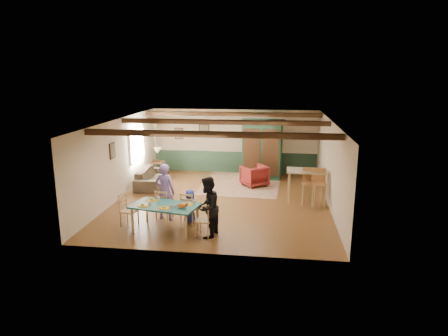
# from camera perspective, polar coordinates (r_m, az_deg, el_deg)

# --- Properties ---
(floor) EXTENTS (8.00, 8.00, 0.00)m
(floor) POSITION_cam_1_polar(r_m,az_deg,el_deg) (13.45, -0.34, -4.73)
(floor) COLOR brown
(floor) RESTS_ON ground
(wall_back) EXTENTS (7.00, 0.02, 2.70)m
(wall_back) POSITION_cam_1_polar(r_m,az_deg,el_deg) (16.98, 1.49, 3.82)
(wall_back) COLOR beige
(wall_back) RESTS_ON floor
(wall_left) EXTENTS (0.02, 8.00, 2.70)m
(wall_left) POSITION_cam_1_polar(r_m,az_deg,el_deg) (13.99, -14.71, 1.27)
(wall_left) COLOR beige
(wall_left) RESTS_ON floor
(wall_right) EXTENTS (0.02, 8.00, 2.70)m
(wall_right) POSITION_cam_1_polar(r_m,az_deg,el_deg) (13.09, 15.01, 0.42)
(wall_right) COLOR beige
(wall_right) RESTS_ON floor
(ceiling) EXTENTS (7.00, 8.00, 0.02)m
(ceiling) POSITION_cam_1_polar(r_m,az_deg,el_deg) (12.86, -0.36, 6.77)
(ceiling) COLOR silver
(ceiling) RESTS_ON wall_back
(wainscot_back) EXTENTS (6.95, 0.03, 0.90)m
(wainscot_back) POSITION_cam_1_polar(r_m,az_deg,el_deg) (17.14, 1.47, 0.84)
(wainscot_back) COLOR #1C3423
(wainscot_back) RESTS_ON floor
(ceiling_beam_front) EXTENTS (6.95, 0.16, 0.16)m
(ceiling_beam_front) POSITION_cam_1_polar(r_m,az_deg,el_deg) (10.62, -2.06, 4.83)
(ceiling_beam_front) COLOR black
(ceiling_beam_front) RESTS_ON ceiling
(ceiling_beam_mid) EXTENTS (6.95, 0.16, 0.16)m
(ceiling_beam_mid) POSITION_cam_1_polar(r_m,az_deg,el_deg) (13.26, -0.12, 6.58)
(ceiling_beam_mid) COLOR black
(ceiling_beam_mid) RESTS_ON ceiling
(ceiling_beam_back) EXTENTS (6.95, 0.16, 0.16)m
(ceiling_beam_back) POSITION_cam_1_polar(r_m,az_deg,el_deg) (15.83, 1.14, 7.71)
(ceiling_beam_back) COLOR black
(ceiling_beam_back) RESTS_ON ceiling
(window_left) EXTENTS (0.06, 1.60, 1.30)m
(window_left) POSITION_cam_1_polar(r_m,az_deg,el_deg) (15.50, -12.31, 3.32)
(window_left) COLOR white
(window_left) RESTS_ON wall_left
(picture_left_wall) EXTENTS (0.04, 0.42, 0.52)m
(picture_left_wall) POSITION_cam_1_polar(r_m,az_deg,el_deg) (13.36, -15.64, 2.40)
(picture_left_wall) COLOR gray
(picture_left_wall) RESTS_ON wall_left
(picture_back_a) EXTENTS (0.45, 0.04, 0.55)m
(picture_back_a) POSITION_cam_1_polar(r_m,az_deg,el_deg) (17.07, -2.87, 5.39)
(picture_back_a) COLOR gray
(picture_back_a) RESTS_ON wall_back
(picture_back_b) EXTENTS (0.38, 0.04, 0.48)m
(picture_back_b) POSITION_cam_1_polar(r_m,az_deg,el_deg) (17.32, -6.46, 4.93)
(picture_back_b) COLOR gray
(picture_back_b) RESTS_ON wall_back
(dining_table) EXTENTS (1.92, 1.30, 0.73)m
(dining_table) POSITION_cam_1_polar(r_m,az_deg,el_deg) (11.01, -8.37, -7.07)
(dining_table) COLOR #1B5752
(dining_table) RESTS_ON floor
(dining_chair_far_left) EXTENTS (0.49, 0.50, 0.93)m
(dining_chair_far_left) POSITION_cam_1_polar(r_m,az_deg,el_deg) (11.74, -8.54, -5.26)
(dining_chair_far_left) COLOR tan
(dining_chair_far_left) RESTS_ON floor
(dining_chair_far_right) EXTENTS (0.49, 0.50, 0.93)m
(dining_chair_far_right) POSITION_cam_1_polar(r_m,az_deg,el_deg) (11.42, -5.02, -5.70)
(dining_chair_far_right) COLOR tan
(dining_chair_far_right) RESTS_ON floor
(dining_chair_end_left) EXTENTS (0.50, 0.49, 0.93)m
(dining_chair_end_left) POSITION_cam_1_polar(r_m,az_deg,el_deg) (11.51, -13.42, -5.87)
(dining_chair_end_left) COLOR tan
(dining_chair_end_left) RESTS_ON floor
(dining_chair_end_right) EXTENTS (0.50, 0.49, 0.93)m
(dining_chair_end_right) POSITION_cam_1_polar(r_m,az_deg,el_deg) (10.54, -2.87, -7.33)
(dining_chair_end_right) COLOR tan
(dining_chair_end_right) RESTS_ON floor
(person_man) EXTENTS (0.68, 0.51, 1.69)m
(person_man) POSITION_cam_1_polar(r_m,az_deg,el_deg) (11.69, -8.43, -3.38)
(person_man) COLOR #7B60A5
(person_man) RESTS_ON floor
(person_woman) EXTENTS (0.75, 0.89, 1.61)m
(person_woman) POSITION_cam_1_polar(r_m,az_deg,el_deg) (10.39, -2.38, -5.63)
(person_woman) COLOR black
(person_woman) RESTS_ON floor
(person_child) EXTENTS (0.53, 0.40, 0.98)m
(person_child) POSITION_cam_1_polar(r_m,az_deg,el_deg) (11.47, -4.87, -5.45)
(person_child) COLOR #283BA0
(person_child) RESTS_ON floor
(cat) EXTENTS (0.37, 0.20, 0.18)m
(cat) POSITION_cam_1_polar(r_m,az_deg,el_deg) (10.55, -6.07, -5.31)
(cat) COLOR orange
(cat) RESTS_ON dining_table
(place_setting_near_left) EXTENTS (0.44, 0.36, 0.11)m
(place_setting_near_left) POSITION_cam_1_polar(r_m,az_deg,el_deg) (10.91, -11.55, -5.05)
(place_setting_near_left) COLOR gold
(place_setting_near_left) RESTS_ON dining_table
(place_setting_near_center) EXTENTS (0.44, 0.36, 0.11)m
(place_setting_near_center) POSITION_cam_1_polar(r_m,az_deg,el_deg) (10.62, -8.56, -5.44)
(place_setting_near_center) COLOR gold
(place_setting_near_center) RESTS_ON dining_table
(place_setting_far_left) EXTENTS (0.44, 0.36, 0.11)m
(place_setting_far_left) POSITION_cam_1_polar(r_m,az_deg,el_deg) (11.32, -10.32, -4.31)
(place_setting_far_left) COLOR gold
(place_setting_far_left) RESTS_ON dining_table
(place_setting_far_right) EXTENTS (0.44, 0.36, 0.11)m
(place_setting_far_right) POSITION_cam_1_polar(r_m,az_deg,el_deg) (10.86, -5.31, -4.92)
(place_setting_far_right) COLOR gold
(place_setting_far_right) RESTS_ON dining_table
(area_rug) EXTENTS (3.09, 3.61, 0.01)m
(area_rug) POSITION_cam_1_polar(r_m,az_deg,el_deg) (15.46, 2.49, -2.27)
(area_rug) COLOR #BAAF87
(area_rug) RESTS_ON floor
(armoire) EXTENTS (1.76, 0.88, 2.39)m
(armoire) POSITION_cam_1_polar(r_m,az_deg,el_deg) (16.07, 5.47, 2.65)
(armoire) COLOR #153622
(armoire) RESTS_ON floor
(armchair) EXTENTS (1.19, 1.20, 0.79)m
(armchair) POSITION_cam_1_polar(r_m,az_deg,el_deg) (15.16, 4.35, -1.10)
(armchair) COLOR #531012
(armchair) RESTS_ON floor
(sofa) EXTENTS (1.02, 2.29, 0.65)m
(sofa) POSITION_cam_1_polar(r_m,az_deg,el_deg) (15.44, -10.24, -1.27)
(sofa) COLOR #3B3125
(sofa) RESTS_ON floor
(end_table) EXTENTS (0.55, 0.55, 0.63)m
(end_table) POSITION_cam_1_polar(r_m,az_deg,el_deg) (16.72, -9.38, -0.14)
(end_table) COLOR black
(end_table) RESTS_ON floor
(table_lamp) EXTENTS (0.34, 0.34, 0.58)m
(table_lamp) POSITION_cam_1_polar(r_m,az_deg,el_deg) (16.59, -9.46, 1.89)
(table_lamp) COLOR beige
(table_lamp) RESTS_ON end_table
(counter_table) EXTENTS (1.32, 0.79, 1.09)m
(counter_table) POSITION_cam_1_polar(r_m,az_deg,el_deg) (13.50, 11.66, -2.53)
(counter_table) COLOR beige
(counter_table) RESTS_ON floor
(bar_stool_left) EXTENTS (0.47, 0.51, 1.21)m
(bar_stool_left) POSITION_cam_1_polar(r_m,az_deg,el_deg) (13.13, 11.92, -2.72)
(bar_stool_left) COLOR #AD7343
(bar_stool_left) RESTS_ON floor
(bar_stool_right) EXTENTS (0.48, 0.52, 1.24)m
(bar_stool_right) POSITION_cam_1_polar(r_m,az_deg,el_deg) (13.01, 13.44, -2.89)
(bar_stool_right) COLOR #AD7343
(bar_stool_right) RESTS_ON floor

